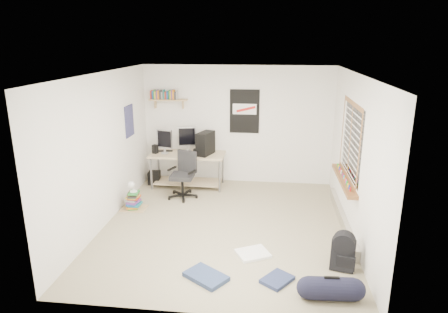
# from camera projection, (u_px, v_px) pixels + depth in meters

# --- Properties ---
(floor) EXTENTS (4.00, 4.50, 0.01)m
(floor) POSITION_uv_depth(u_px,v_px,m) (225.00, 226.00, 6.67)
(floor) COLOR gray
(floor) RESTS_ON ground
(ceiling) EXTENTS (4.00, 4.50, 0.01)m
(ceiling) POSITION_uv_depth(u_px,v_px,m) (225.00, 73.00, 5.97)
(ceiling) COLOR white
(ceiling) RESTS_ON ground
(back_wall) EXTENTS (4.00, 0.01, 2.50)m
(back_wall) POSITION_uv_depth(u_px,v_px,m) (237.00, 125.00, 8.47)
(back_wall) COLOR silver
(back_wall) RESTS_ON ground
(left_wall) EXTENTS (0.01, 4.50, 2.50)m
(left_wall) POSITION_uv_depth(u_px,v_px,m) (104.00, 150.00, 6.54)
(left_wall) COLOR silver
(left_wall) RESTS_ON ground
(right_wall) EXTENTS (0.01, 4.50, 2.50)m
(right_wall) POSITION_uv_depth(u_px,v_px,m) (355.00, 158.00, 6.09)
(right_wall) COLOR silver
(right_wall) RESTS_ON ground
(desk) EXTENTS (1.67, 1.08, 0.70)m
(desk) POSITION_uv_depth(u_px,v_px,m) (188.00, 170.00, 8.39)
(desk) COLOR beige
(desk) RESTS_ON floor
(monitor_left) EXTENTS (0.37, 0.19, 0.39)m
(monitor_left) POSITION_uv_depth(u_px,v_px,m) (165.00, 145.00, 8.25)
(monitor_left) COLOR #B1B1B7
(monitor_left) RESTS_ON desk
(monitor_right) EXTENTS (0.38, 0.18, 0.41)m
(monitor_right) POSITION_uv_depth(u_px,v_px,m) (188.00, 142.00, 8.42)
(monitor_right) COLOR #A4A4A9
(monitor_right) RESTS_ON desk
(pc_tower) EXTENTS (0.36, 0.51, 0.48)m
(pc_tower) POSITION_uv_depth(u_px,v_px,m) (206.00, 144.00, 8.17)
(pc_tower) COLOR black
(pc_tower) RESTS_ON desk
(keyboard) EXTENTS (0.41, 0.20, 0.02)m
(keyboard) POSITION_uv_depth(u_px,v_px,m) (164.00, 151.00, 8.48)
(keyboard) COLOR black
(keyboard) RESTS_ON desk
(speaker_left) EXTENTS (0.13, 0.13, 0.20)m
(speaker_left) POSITION_uv_depth(u_px,v_px,m) (155.00, 149.00, 8.29)
(speaker_left) COLOR black
(speaker_left) RESTS_ON desk
(speaker_right) EXTENTS (0.10, 0.10, 0.17)m
(speaker_right) POSITION_uv_depth(u_px,v_px,m) (196.00, 153.00, 8.10)
(speaker_right) COLOR black
(speaker_right) RESTS_ON desk
(office_chair) EXTENTS (0.77, 0.77, 0.92)m
(office_chair) POSITION_uv_depth(u_px,v_px,m) (182.00, 174.00, 7.74)
(office_chair) COLOR black
(office_chair) RESTS_ON floor
(wall_shelf) EXTENTS (0.80, 0.22, 0.24)m
(wall_shelf) POSITION_uv_depth(u_px,v_px,m) (168.00, 100.00, 8.37)
(wall_shelf) COLOR tan
(wall_shelf) RESTS_ON back_wall
(poster_back_wall) EXTENTS (0.62, 0.03, 0.92)m
(poster_back_wall) POSITION_uv_depth(u_px,v_px,m) (245.00, 111.00, 8.34)
(poster_back_wall) COLOR black
(poster_back_wall) RESTS_ON back_wall
(poster_left_wall) EXTENTS (0.02, 0.42, 0.60)m
(poster_left_wall) POSITION_uv_depth(u_px,v_px,m) (129.00, 121.00, 7.62)
(poster_left_wall) COLOR navy
(poster_left_wall) RESTS_ON left_wall
(window) EXTENTS (0.10, 1.50, 1.26)m
(window) POSITION_uv_depth(u_px,v_px,m) (349.00, 141.00, 6.33)
(window) COLOR brown
(window) RESTS_ON right_wall
(baseboard_heater) EXTENTS (0.08, 2.50, 0.18)m
(baseboard_heater) POSITION_uv_depth(u_px,v_px,m) (342.00, 219.00, 6.71)
(baseboard_heater) COLOR #B7B2A8
(baseboard_heater) RESTS_ON floor
(backpack) EXTENTS (0.37, 0.32, 0.42)m
(backpack) POSITION_uv_depth(u_px,v_px,m) (343.00, 255.00, 5.38)
(backpack) COLOR black
(backpack) RESTS_ON floor
(duffel_bag) EXTENTS (0.29, 0.29, 0.55)m
(duffel_bag) POSITION_uv_depth(u_px,v_px,m) (331.00, 289.00, 4.75)
(duffel_bag) COLOR black
(duffel_bag) RESTS_ON floor
(tshirt) EXTENTS (0.56, 0.53, 0.04)m
(tshirt) POSITION_uv_depth(u_px,v_px,m) (253.00, 253.00, 5.76)
(tshirt) COLOR white
(tshirt) RESTS_ON floor
(jeans_a) EXTENTS (0.64, 0.60, 0.06)m
(jeans_a) POSITION_uv_depth(u_px,v_px,m) (206.00, 276.00, 5.19)
(jeans_a) COLOR navy
(jeans_a) RESTS_ON floor
(jeans_b) EXTENTS (0.47, 0.49, 0.05)m
(jeans_b) POSITION_uv_depth(u_px,v_px,m) (277.00, 280.00, 5.13)
(jeans_b) COLOR #222C4E
(jeans_b) RESTS_ON floor
(book_stack) EXTENTS (0.59, 0.55, 0.33)m
(book_stack) POSITION_uv_depth(u_px,v_px,m) (134.00, 201.00, 7.31)
(book_stack) COLOR brown
(book_stack) RESTS_ON floor
(desk_lamp) EXTENTS (0.13, 0.22, 0.22)m
(desk_lamp) POSITION_uv_depth(u_px,v_px,m) (134.00, 190.00, 7.23)
(desk_lamp) COLOR silver
(desk_lamp) RESTS_ON book_stack
(subwoofer) EXTENTS (0.26, 0.26, 0.27)m
(subwoofer) POSITION_uv_depth(u_px,v_px,m) (154.00, 178.00, 8.58)
(subwoofer) COLOR black
(subwoofer) RESTS_ON floor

